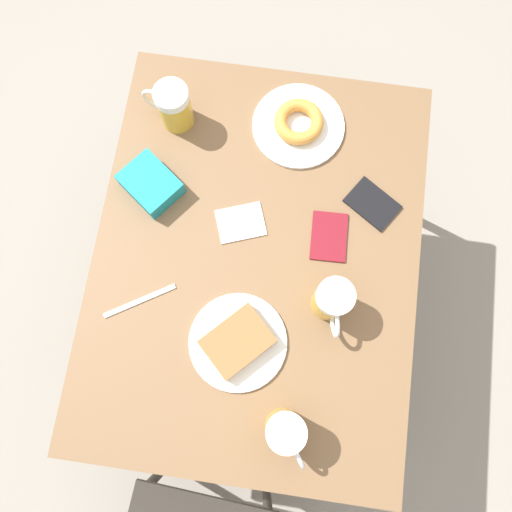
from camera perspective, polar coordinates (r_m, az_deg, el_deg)
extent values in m
plane|color=gray|center=(1.93, 0.00, -4.84)|extent=(8.00, 8.00, 0.00)
cube|color=brown|center=(1.25, 0.00, -0.36)|extent=(0.81, 1.06, 0.03)
cylinder|color=black|center=(1.78, 14.25, 10.82)|extent=(0.04, 0.04, 0.68)
cylinder|color=black|center=(1.79, -9.58, 14.04)|extent=(0.04, 0.04, 0.68)
cylinder|color=black|center=(1.62, 11.11, -22.07)|extent=(0.04, 0.04, 0.68)
cylinder|color=black|center=(1.64, -16.01, -18.04)|extent=(0.04, 0.04, 0.68)
cylinder|color=#2D2823|center=(1.74, 1.26, -26.00)|extent=(0.03, 0.03, 0.44)
cylinder|color=#2D2823|center=(1.75, -11.03, -23.25)|extent=(0.03, 0.03, 0.44)
cylinder|color=white|center=(1.20, -2.09, -9.80)|extent=(0.23, 0.23, 0.01)
cube|color=brown|center=(1.18, -2.13, -9.74)|extent=(0.19, 0.19, 0.04)
cylinder|color=white|center=(1.36, 4.84, 14.61)|extent=(0.24, 0.24, 0.01)
torus|color=#D18938|center=(1.34, 4.92, 15.03)|extent=(0.13, 0.13, 0.03)
cylinder|color=gold|center=(1.18, 8.59, -5.03)|extent=(0.09, 0.09, 0.10)
cylinder|color=white|center=(1.12, 9.08, -4.56)|extent=(0.09, 0.09, 0.03)
torus|color=silver|center=(1.16, 8.97, -7.26)|extent=(0.03, 0.08, 0.08)
cylinder|color=gold|center=(1.34, -9.22, 16.23)|extent=(0.09, 0.09, 0.10)
cylinder|color=white|center=(1.29, -9.70, 17.64)|extent=(0.09, 0.09, 0.03)
torus|color=silver|center=(1.35, -11.24, 17.04)|extent=(0.08, 0.03, 0.08)
cylinder|color=gold|center=(1.16, 3.27, -19.16)|extent=(0.09, 0.09, 0.10)
cylinder|color=white|center=(1.10, 3.48, -19.53)|extent=(0.09, 0.09, 0.03)
torus|color=silver|center=(1.16, 4.48, -21.31)|extent=(0.06, 0.07, 0.08)
cube|color=white|center=(1.26, -1.76, 3.83)|extent=(0.14, 0.12, 0.00)
cube|color=silver|center=(1.25, -13.14, -5.01)|extent=(0.16, 0.11, 0.00)
cube|color=maroon|center=(1.26, 8.35, 2.22)|extent=(0.09, 0.13, 0.01)
cube|color=black|center=(1.31, 13.17, 5.83)|extent=(0.15, 0.14, 0.01)
cube|color=teal|center=(1.29, -11.94, 8.04)|extent=(0.18, 0.17, 0.05)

